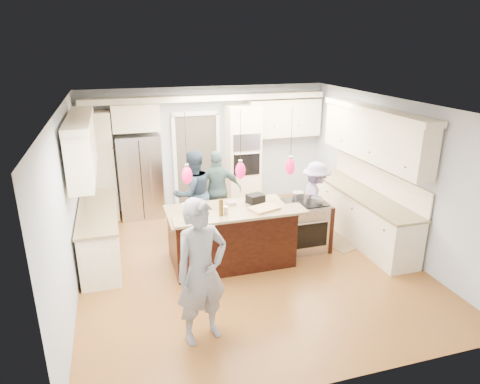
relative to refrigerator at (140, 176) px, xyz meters
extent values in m
plane|color=#A26F2C|center=(1.55, -2.64, -0.90)|extent=(6.00, 6.00, 0.00)
cube|color=#B2BCC6|center=(1.55, 0.36, 0.45)|extent=(5.50, 0.04, 2.70)
cube|color=#B2BCC6|center=(1.55, -5.64, 0.45)|extent=(5.50, 0.04, 2.70)
cube|color=#B2BCC6|center=(-1.20, -2.64, 0.45)|extent=(0.04, 6.00, 2.70)
cube|color=#B2BCC6|center=(4.30, -2.64, 0.45)|extent=(0.04, 6.00, 2.70)
cube|color=white|center=(1.55, -2.64, 1.80)|extent=(5.50, 6.00, 0.04)
cube|color=#B7B7BC|center=(0.00, 0.00, 0.00)|extent=(0.90, 0.70, 1.80)
cube|color=#FEF4CE|center=(2.30, 0.03, 0.25)|extent=(0.72, 0.64, 2.30)
cube|color=black|center=(2.30, -0.30, 0.65)|extent=(0.60, 0.02, 0.35)
cube|color=black|center=(2.30, -0.30, 0.15)|extent=(0.60, 0.02, 0.50)
cylinder|color=#B7B7BC|center=(2.30, -0.33, 0.40)|extent=(0.55, 0.02, 0.02)
cube|color=#FEF4CE|center=(-0.80, 0.06, 0.25)|extent=(0.60, 0.58, 2.30)
cube|color=#FEF4CE|center=(0.00, 0.06, 1.25)|extent=(0.95, 0.58, 0.55)
cube|color=#FEF4CE|center=(3.35, 0.18, 1.05)|extent=(1.70, 0.35, 0.85)
cube|color=beige|center=(1.55, 0.16, 1.58)|extent=(5.30, 0.38, 0.12)
cube|color=#4C443A|center=(1.30, 0.35, 0.15)|extent=(0.90, 0.06, 2.10)
cube|color=white|center=(1.30, 0.31, 1.23)|extent=(1.04, 0.06, 0.10)
cube|color=#FEF4CE|center=(3.95, -2.34, -0.46)|extent=(0.60, 3.00, 0.88)
cube|color=tan|center=(3.95, -2.34, 0.00)|extent=(0.64, 3.05, 0.04)
cube|color=#FEF4CE|center=(4.07, -2.34, 1.08)|extent=(0.35, 3.00, 0.85)
cube|color=beige|center=(4.06, -2.34, 1.56)|extent=(0.37, 3.10, 0.10)
cube|color=#FEF4CE|center=(-0.85, -1.84, -0.46)|extent=(0.60, 2.20, 0.88)
cube|color=tan|center=(-0.85, -1.84, 0.00)|extent=(0.64, 2.25, 0.04)
cube|color=#FEF4CE|center=(-0.97, -1.84, 1.08)|extent=(0.35, 2.20, 0.85)
cube|color=beige|center=(-0.96, -1.84, 1.56)|extent=(0.37, 2.30, 0.10)
cube|color=black|center=(1.30, -2.49, -0.46)|extent=(2.00, 1.00, 0.88)
cube|color=tan|center=(1.30, -2.49, 0.00)|extent=(2.10, 1.10, 0.04)
cube|color=black|center=(1.30, -3.05, -0.36)|extent=(2.00, 0.12, 1.08)
cube|color=tan|center=(1.30, -3.19, 0.20)|extent=(2.10, 0.42, 0.04)
cube|color=black|center=(1.84, -2.28, 0.10)|extent=(0.34, 0.30, 0.15)
cube|color=#B7B7BC|center=(2.68, -2.49, -0.45)|extent=(0.76, 0.66, 0.90)
cube|color=black|center=(2.68, -2.83, -0.50)|extent=(0.65, 0.01, 0.45)
cube|color=black|center=(2.68, -2.49, 0.01)|extent=(0.72, 0.59, 0.02)
cube|color=black|center=(3.09, -2.49, -0.46)|extent=(0.06, 0.71, 0.88)
cylinder|color=black|center=(0.50, -3.15, 1.43)|extent=(0.01, 0.01, 0.75)
ellipsoid|color=#CB0B44|center=(0.50, -3.15, 0.90)|extent=(0.15, 0.15, 0.26)
cylinder|color=black|center=(1.30, -3.15, 1.43)|extent=(0.01, 0.01, 0.75)
ellipsoid|color=#CB0B44|center=(1.30, -3.15, 0.90)|extent=(0.15, 0.15, 0.26)
cylinder|color=black|center=(2.10, -3.15, 1.43)|extent=(0.01, 0.01, 0.75)
ellipsoid|color=#CB0B44|center=(2.10, -3.15, 0.90)|extent=(0.15, 0.15, 0.26)
imported|color=gray|center=(0.42, -4.44, 0.05)|extent=(0.79, 0.63, 1.90)
imported|color=#27394C|center=(0.91, -1.30, -0.05)|extent=(0.98, 0.87, 1.69)
imported|color=slate|center=(1.43, -1.15, -0.09)|extent=(0.99, 0.50, 1.63)
imported|color=#9181AE|center=(3.15, -2.01, -0.16)|extent=(0.73, 1.05, 1.48)
cube|color=olive|center=(3.45, -2.44, -0.89)|extent=(0.80, 0.98, 0.01)
cylinder|color=silver|center=(0.43, -3.25, 0.36)|extent=(0.08, 0.08, 0.29)
cylinder|color=#442C0C|center=(0.63, -3.20, 0.34)|extent=(0.07, 0.07, 0.24)
cylinder|color=#442C0C|center=(0.68, -3.20, 0.33)|extent=(0.07, 0.07, 0.22)
cylinder|color=#442C0C|center=(0.99, -3.16, 0.35)|extent=(0.08, 0.08, 0.26)
cylinder|color=#B7B7BC|center=(1.08, -3.13, 0.28)|extent=(0.09, 0.09, 0.13)
cube|color=tan|center=(1.71, -3.11, 0.24)|extent=(0.51, 0.43, 0.03)
cylinder|color=#B7B7BC|center=(2.65, -2.30, 0.08)|extent=(0.21, 0.21, 0.12)
cylinder|color=#B7B7BC|center=(2.88, -2.60, 0.07)|extent=(0.21, 0.21, 0.10)
camera|label=1|loc=(-0.45, -8.99, 2.71)|focal=32.00mm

